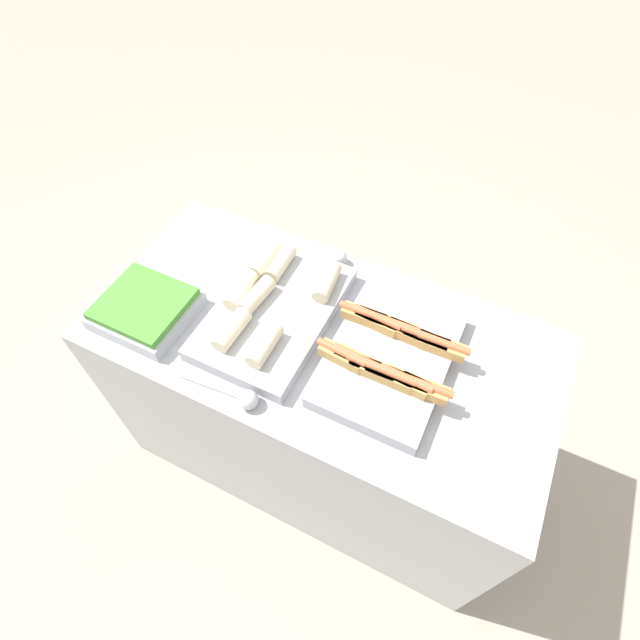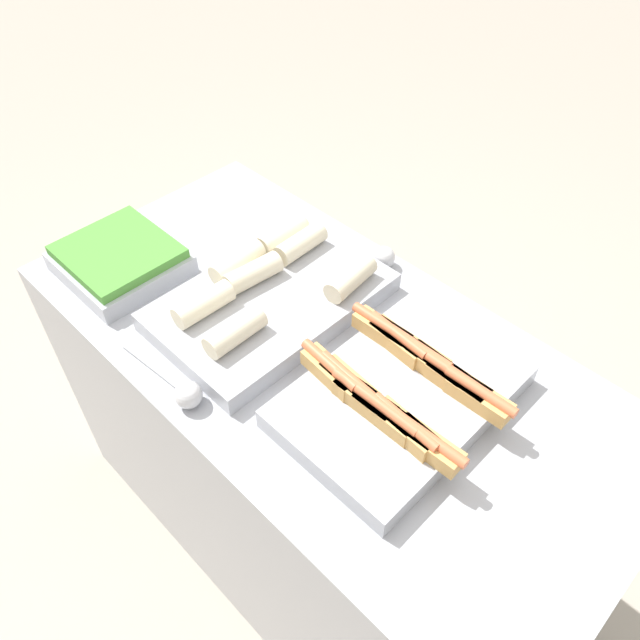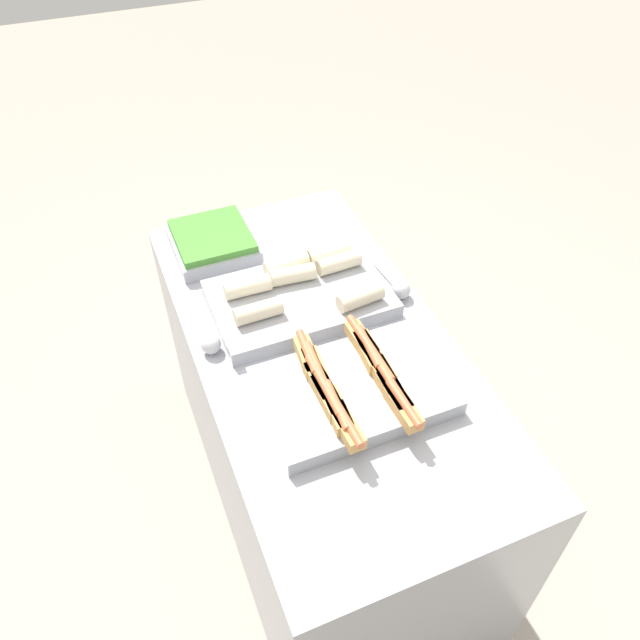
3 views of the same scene
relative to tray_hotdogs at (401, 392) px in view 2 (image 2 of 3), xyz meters
The scene contains 7 objects.
ground_plane 0.94m from the tray_hotdogs, behind, with size 12.00×12.00×0.00m, color #ADA393.
counter 0.53m from the tray_hotdogs, behind, with size 1.46×0.72×0.88m.
tray_hotdogs is the anchor object (origin of this frame).
tray_wraps 0.40m from the tray_hotdogs, behind, with size 0.34×0.53×0.10m.
tray_side_front 0.78m from the tray_hotdogs, 167.26° to the right, with size 0.28×0.26×0.07m.
serving_spoon_near 0.44m from the tray_hotdogs, 136.34° to the right, with size 0.26×0.06×0.06m.
serving_spoon_far 0.44m from the tray_hotdogs, 136.45° to the left, with size 0.26×0.06×0.06m.
Camera 2 is at (0.66, -0.66, 1.91)m, focal length 35.00 mm.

